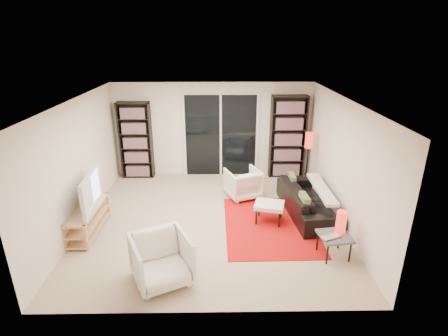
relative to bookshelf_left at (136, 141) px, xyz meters
The scene contains 20 objects.
floor 3.19m from the bookshelf_left, 50.10° to the right, with size 5.00×5.00×0.00m, color tan.
wall_back 1.97m from the bookshelf_left, ahead, with size 5.00×0.02×2.40m, color silver.
wall_front 5.22m from the bookshelf_left, 68.02° to the right, with size 5.00×0.02×2.40m, color silver.
wall_left 2.41m from the bookshelf_left, 103.27° to the right, with size 0.02×5.00×2.40m, color silver.
wall_right 5.03m from the bookshelf_left, 27.66° to the right, with size 0.02×5.00×2.40m, color silver.
ceiling 3.36m from the bookshelf_left, 50.10° to the right, with size 5.00×5.00×0.02m, color white.
sliding_door 2.16m from the bookshelf_left, ahead, with size 1.92×0.08×2.16m.
bookshelf_left is the anchor object (origin of this frame).
bookshelf_right 3.85m from the bookshelf_left, ahead, with size 0.90×0.30×2.10m.
tv_stand 2.85m from the bookshelf_left, 97.48° to the right, with size 0.43×1.35×0.50m.
tv 2.76m from the bookshelf_left, 97.07° to the right, with size 1.17×0.15×0.68m, color black.
rug 4.12m from the bookshelf_left, 39.72° to the right, with size 1.73×2.33×0.01m, color #B60D0C.
sofa 4.49m from the bookshelf_left, 28.08° to the right, with size 2.00×0.78×0.58m, color black.
armchair_back 3.00m from the bookshelf_left, 25.57° to the right, with size 0.70×0.73×0.66m, color silver.
armchair_front 4.40m from the bookshelf_left, 73.48° to the right, with size 0.80×0.82×0.75m, color silver.
ottoman 3.97m from the bookshelf_left, 38.11° to the right, with size 0.65×0.58×0.40m.
side_table 5.41m from the bookshelf_left, 41.82° to the right, with size 0.55×0.55×0.40m.
laptop 5.43m from the bookshelf_left, 43.23° to the right, with size 0.34×0.22×0.03m, color silver.
table_lamp 5.40m from the bookshelf_left, 40.16° to the right, with size 0.17×0.17×0.38m, color red.
floor_lamp 4.27m from the bookshelf_left, ahead, with size 0.21×0.21×1.36m.
Camera 1 is at (0.15, -6.18, 3.50)m, focal length 28.00 mm.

